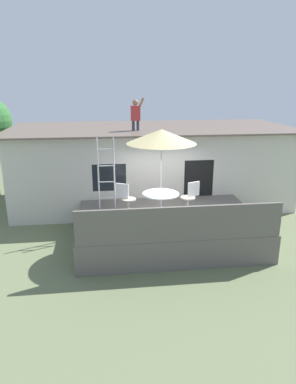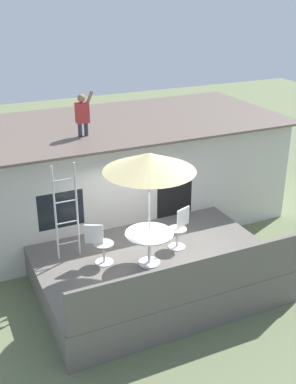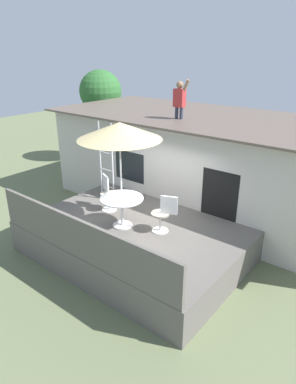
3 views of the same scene
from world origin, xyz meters
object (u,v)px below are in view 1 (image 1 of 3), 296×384
person_figure (136,113)px  patio_table (161,199)px  patio_umbrella (161,137)px  patio_chair_left (126,199)px  step_ladder (106,174)px  patio_chair_right (190,198)px

person_figure → patio_table: bearing=-82.0°
patio_umbrella → patio_chair_left: bearing=153.6°
person_figure → patio_chair_left: 3.43m
step_ladder → patio_chair_right: bearing=-14.3°
patio_table → patio_chair_right: bearing=22.4°
patio_umbrella → patio_chair_left: 2.17m
patio_chair_left → step_ladder: bearing=162.0°
patio_umbrella → step_ladder: size_ratio=1.15×
patio_chair_left → patio_umbrella: bearing=0.0°
patio_umbrella → patio_chair_left: size_ratio=2.76×
patio_umbrella → patio_chair_right: (0.95, 0.39, -1.89)m
patio_chair_right → patio_umbrella: bearing=-0.0°
patio_umbrella → person_figure: person_figure is taller
patio_chair_right → patio_chair_left: bearing=-24.8°
patio_table → step_ladder: size_ratio=0.47×
patio_chair_right → person_figure: bearing=-84.7°
step_ladder → patio_table: bearing=-34.0°
patio_umbrella → patio_chair_right: bearing=22.4°
step_ladder → person_figure: (1.08, 1.96, 1.63)m
person_figure → patio_chair_left: (-0.53, -2.50, -2.28)m
patio_table → step_ladder: bearing=146.0°
step_ladder → patio_chair_left: (0.55, -0.54, -0.64)m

